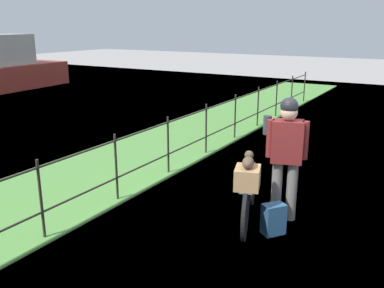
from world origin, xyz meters
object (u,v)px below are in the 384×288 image
wooden_crate (247,178)px  backpack_on_paving (273,219)px  cyclist_person (287,149)px  moored_boat_mid (3,70)px  terrier_dog (248,161)px  bicycle_main (249,197)px  mooring_bollard (267,125)px

wooden_crate → backpack_on_paving: (0.21, -0.29, -0.57)m
cyclist_person → moored_boat_mid: (5.67, 13.70, -0.21)m
wooden_crate → terrier_dog: size_ratio=1.12×
wooden_crate → bicycle_main: bearing=17.9°
bicycle_main → wooden_crate: size_ratio=4.59×
bicycle_main → backpack_on_paving: bicycle_main is taller
bicycle_main → terrier_dog: 0.74m
terrier_dog → moored_boat_mid: size_ratio=0.06×
bicycle_main → cyclist_person: (0.30, -0.38, 0.66)m
bicycle_main → cyclist_person: size_ratio=0.99×
backpack_on_paving → wooden_crate: bearing=162.0°
backpack_on_paving → moored_boat_mid: bearing=102.5°
cyclist_person → backpack_on_paving: (-0.48, -0.04, -0.80)m
bicycle_main → mooring_bollard: 4.79m
bicycle_main → backpack_on_paving: (-0.18, -0.42, -0.14)m
bicycle_main → cyclist_person: cyclist_person is taller
cyclist_person → moored_boat_mid: 14.83m
moored_boat_mid → wooden_crate: bearing=-115.3°
mooring_bollard → terrier_dog: bearing=-162.1°
moored_boat_mid → backpack_on_paving: bearing=-114.1°
backpack_on_paving → mooring_bollard: mooring_bollard is taller
bicycle_main → mooring_bollard: size_ratio=3.66×
bicycle_main → wooden_crate: bearing=-162.1°
bicycle_main → moored_boat_mid: 14.61m
cyclist_person → mooring_bollard: size_ratio=3.69×
bicycle_main → moored_boat_mid: (5.97, 13.32, 0.45)m
bicycle_main → backpack_on_paving: bearing=-113.6°
terrier_dog → cyclist_person: 0.71m
backpack_on_paving → terrier_dog: bearing=158.1°
terrier_dog → mooring_bollard: 5.22m
terrier_dog → bicycle_main: bearing=17.9°
mooring_bollard → moored_boat_mid: (1.42, 11.85, 0.56)m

